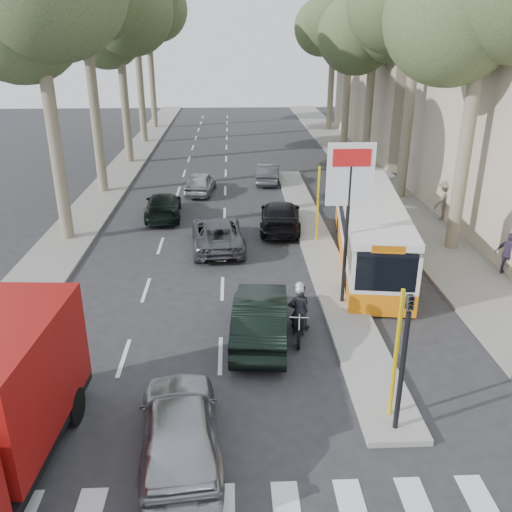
{
  "coord_description": "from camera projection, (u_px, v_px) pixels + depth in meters",
  "views": [
    {
      "loc": [
        -0.47,
        -11.55,
        8.68
      ],
      "look_at": [
        0.31,
        5.7,
        1.6
      ],
      "focal_mm": 38.0,
      "sensor_mm": 36.0,
      "label": 1
    }
  ],
  "objects": [
    {
      "name": "tree_l_e",
      "position": [
        149.0,
        11.0,
        50.36
      ],
      "size": [
        7.4,
        7.2,
        14.49
      ],
      "color": "#6B604C",
      "rests_on": "ground"
    },
    {
      "name": "traffic_light_island",
      "position": [
        405.0,
        341.0,
        11.8
      ],
      "size": [
        0.16,
        0.41,
        3.6
      ],
      "color": "black",
      "rests_on": "ground"
    },
    {
      "name": "queue_car_b",
      "position": [
        280.0,
        216.0,
        25.83
      ],
      "size": [
        2.26,
        4.75,
        1.34
      ],
      "primitive_type": "imported",
      "rotation": [
        0.0,
        0.0,
        3.06
      ],
      "color": "black",
      "rests_on": "ground"
    },
    {
      "name": "queue_car_d",
      "position": [
        268.0,
        173.0,
        33.97
      ],
      "size": [
        1.7,
        3.79,
        1.21
      ],
      "primitive_type": "imported",
      "rotation": [
        0.0,
        0.0,
        3.02
      ],
      "color": "#484A50",
      "rests_on": "ground"
    },
    {
      "name": "sidewalk_right",
      "position": [
        363.0,
        169.0,
        37.44
      ],
      "size": [
        3.2,
        70.0,
        0.12
      ],
      "primitive_type": "cube",
      "color": "gray",
      "rests_on": "ground"
    },
    {
      "name": "tree_r_d",
      "position": [
        354.0,
        1.0,
        41.7
      ],
      "size": [
        7.4,
        7.2,
        14.88
      ],
      "color": "#6B604C",
      "rests_on": "ground"
    },
    {
      "name": "queue_car_c",
      "position": [
        200.0,
        183.0,
        31.7
      ],
      "size": [
        1.94,
        3.9,
        1.28
      ],
      "primitive_type": "imported",
      "rotation": [
        0.0,
        0.0,
        3.02
      ],
      "color": "#ACAEB4",
      "rests_on": "ground"
    },
    {
      "name": "pedestrian_near",
      "position": [
        509.0,
        254.0,
        20.59
      ],
      "size": [
        1.06,
        0.96,
        1.65
      ],
      "primitive_type": "imported",
      "rotation": [
        0.0,
        0.0,
        2.51
      ],
      "color": "#3F344F",
      "rests_on": "sidewalk_right"
    },
    {
      "name": "motorcycle",
      "position": [
        299.0,
        310.0,
        16.73
      ],
      "size": [
        0.79,
        2.01,
        1.71
      ],
      "rotation": [
        0.0,
        0.0,
        -0.12
      ],
      "color": "black",
      "rests_on": "ground"
    },
    {
      "name": "ground",
      "position": [
        254.0,
        397.0,
        13.99
      ],
      "size": [
        120.0,
        120.0,
        0.0
      ],
      "primitive_type": "plane",
      "color": "#28282B",
      "rests_on": "ground"
    },
    {
      "name": "traffic_island",
      "position": [
        316.0,
        241.0,
        24.27
      ],
      "size": [
        1.5,
        26.0,
        0.16
      ],
      "primitive_type": "cube",
      "color": "gray",
      "rests_on": "ground"
    },
    {
      "name": "pedestrian_far",
      "position": [
        444.0,
        200.0,
        26.73
      ],
      "size": [
        1.37,
        1.12,
        1.95
      ],
      "primitive_type": "imported",
      "rotation": [
        0.0,
        0.0,
        3.68
      ],
      "color": "#675A4D",
      "rests_on": "sidewalk_right"
    },
    {
      "name": "building_far",
      "position": [
        431.0,
        44.0,
        43.03
      ],
      "size": [
        11.0,
        20.0,
        16.0
      ],
      "primitive_type": "cube",
      "color": "#B7A88E",
      "rests_on": "ground"
    },
    {
      "name": "city_bus",
      "position": [
        370.0,
        228.0,
        21.93
      ],
      "size": [
        3.57,
        10.33,
        2.67
      ],
      "rotation": [
        0.0,
        0.0,
        -0.14
      ],
      "color": "orange",
      "rests_on": "ground"
    },
    {
      "name": "queue_car_e",
      "position": [
        163.0,
        205.0,
        27.51
      ],
      "size": [
        2.04,
        4.42,
        1.25
      ],
      "primitive_type": "imported",
      "rotation": [
        0.0,
        0.0,
        3.21
      ],
      "color": "black",
      "rests_on": "ground"
    },
    {
      "name": "dark_hatchback",
      "position": [
        260.0,
        317.0,
        16.42
      ],
      "size": [
        1.96,
        4.66,
        1.5
      ],
      "primitive_type": "imported",
      "rotation": [
        0.0,
        0.0,
        3.06
      ],
      "color": "black",
      "rests_on": "ground"
    },
    {
      "name": "tree_r_e",
      "position": [
        336.0,
        14.0,
        49.36
      ],
      "size": [
        7.4,
        7.2,
        14.1
      ],
      "color": "#6B604C",
      "rests_on": "ground"
    },
    {
      "name": "queue_car_a",
      "position": [
        217.0,
        234.0,
        23.57
      ],
      "size": [
        2.52,
        4.81,
        1.29
      ],
      "primitive_type": "imported",
      "rotation": [
        0.0,
        0.0,
        3.22
      ],
      "color": "#505158",
      "rests_on": "ground"
    },
    {
      "name": "silver_hatchback",
      "position": [
        180.0,
        428.0,
        11.79
      ],
      "size": [
        2.17,
        4.49,
        1.48
      ],
      "primitive_type": "imported",
      "rotation": [
        0.0,
        0.0,
        3.24
      ],
      "color": "#A3A6AB",
      "rests_on": "ground"
    },
    {
      "name": "tree_r_c",
      "position": [
        377.0,
        17.0,
        34.82
      ],
      "size": [
        7.4,
        7.2,
        13.32
      ],
      "color": "#6B604C",
      "rests_on": "ground"
    },
    {
      "name": "tree_l_c",
      "position": [
        119.0,
        12.0,
        35.85
      ],
      "size": [
        7.4,
        7.2,
        13.71
      ],
      "color": "#6B604C",
      "rests_on": "ground"
    },
    {
      "name": "billboard",
      "position": [
        349.0,
        202.0,
        17.34
      ],
      "size": [
        1.5,
        12.1,
        5.6
      ],
      "color": "yellow",
      "rests_on": "ground"
    },
    {
      "name": "median_left",
      "position": [
        129.0,
        162.0,
        39.52
      ],
      "size": [
        2.4,
        64.0,
        0.12
      ],
      "primitive_type": "cube",
      "color": "gray",
      "rests_on": "ground"
    }
  ]
}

